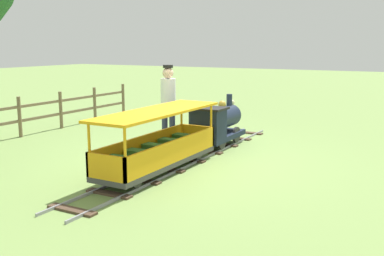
% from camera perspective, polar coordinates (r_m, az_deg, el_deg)
% --- Properties ---
extents(ground_plane, '(60.00, 60.00, 0.00)m').
position_cam_1_polar(ground_plane, '(8.07, -0.59, -4.04)').
color(ground_plane, '#75934C').
extents(track, '(0.71, 6.40, 0.04)m').
position_cam_1_polar(track, '(8.04, -0.69, -3.97)').
color(track, gray).
rests_on(track, ground_plane).
extents(locomotive, '(0.67, 1.45, 0.97)m').
position_cam_1_polar(locomotive, '(8.99, 3.13, 0.60)').
color(locomotive, '#192338').
rests_on(locomotive, ground_plane).
extents(passenger_car, '(0.77, 2.70, 0.97)m').
position_cam_1_polar(passenger_car, '(7.20, -4.26, -2.40)').
color(passenger_car, '#3F3F3F').
rests_on(passenger_car, ground_plane).
extents(conductor_person, '(0.30, 0.30, 1.62)m').
position_cam_1_polar(conductor_person, '(9.17, -3.01, 3.78)').
color(conductor_person, '#282D47').
rests_on(conductor_person, ground_plane).
extents(fence_section, '(0.08, 7.48, 0.90)m').
position_cam_1_polar(fence_section, '(10.66, -20.87, 1.47)').
color(fence_section, '#756047').
rests_on(fence_section, ground_plane).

